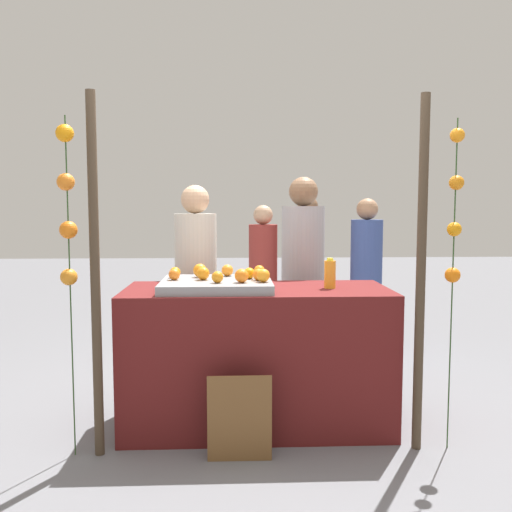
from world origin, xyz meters
TOP-DOWN VIEW (x-y plane):
  - ground_plane at (0.00, 0.00)m, footprint 24.00×24.00m
  - stall_counter at (0.00, 0.00)m, footprint 1.74×0.73m
  - orange_tray at (-0.27, -0.03)m, footprint 0.71×0.61m
  - orange_0 at (-0.38, 0.12)m, footprint 0.09×0.09m
  - orange_1 at (0.03, -0.14)m, footprint 0.09×0.09m
  - orange_2 at (-0.05, 0.02)m, footprint 0.07×0.07m
  - orange_3 at (-0.26, -0.17)m, footprint 0.07×0.07m
  - orange_4 at (-0.10, -0.16)m, footprint 0.09×0.09m
  - orange_5 at (0.02, 0.14)m, footprint 0.08×0.08m
  - orange_6 at (0.01, -0.06)m, footprint 0.08×0.08m
  - orange_7 at (-0.20, 0.17)m, footprint 0.08×0.08m
  - orange_8 at (-0.35, -0.02)m, footprint 0.09×0.09m
  - orange_9 at (-0.54, -0.02)m, footprint 0.07×0.07m
  - orange_10 at (-0.55, 0.09)m, footprint 0.07×0.07m
  - juice_bottle at (0.48, -0.01)m, footprint 0.08×0.08m
  - chalkboard_sign at (-0.12, -0.52)m, footprint 0.37×0.03m
  - vendor_left at (-0.45, 0.68)m, footprint 0.33×0.33m
  - vendor_right at (0.40, 0.72)m, footprint 0.34×0.34m
  - crowd_person_0 at (1.15, 1.72)m, footprint 0.31×0.31m
  - crowd_person_1 at (0.62, 2.05)m, footprint 0.32×0.32m
  - crowd_person_2 at (0.15, 2.05)m, footprint 0.30×0.30m
  - canopy_post_left at (-0.95, -0.41)m, footprint 0.06×0.06m
  - canopy_post_right at (0.95, -0.41)m, footprint 0.06×0.06m
  - garland_strand_left at (-1.10, -0.41)m, footprint 0.11×0.11m
  - garland_strand_right at (1.14, -0.41)m, footprint 0.10×0.10m

SIDE VIEW (x-z plane):
  - ground_plane at x=0.00m, z-range 0.00..0.00m
  - chalkboard_sign at x=-0.12m, z-range -0.01..0.50m
  - stall_counter at x=0.00m, z-range 0.00..0.93m
  - crowd_person_2 at x=0.15m, z-range -0.05..1.43m
  - crowd_person_0 at x=1.15m, z-range -0.05..1.49m
  - crowd_person_1 at x=0.62m, z-range -0.05..1.52m
  - vendor_left at x=-0.45m, z-range -0.06..1.57m
  - vendor_right at x=0.40m, z-range -0.06..1.64m
  - orange_tray at x=-0.27m, z-range 0.93..0.99m
  - juice_bottle at x=0.48m, z-range 0.92..1.12m
  - orange_10 at x=-0.55m, z-range 0.99..1.06m
  - orange_9 at x=-0.54m, z-range 0.99..1.06m
  - orange_2 at x=-0.05m, z-range 0.99..1.06m
  - orange_3 at x=-0.26m, z-range 0.99..1.06m
  - orange_6 at x=0.01m, z-range 0.99..1.06m
  - orange_5 at x=0.02m, z-range 0.99..1.06m
  - orange_7 at x=-0.20m, z-range 0.99..1.07m
  - orange_1 at x=0.03m, z-range 0.99..1.07m
  - orange_8 at x=-0.35m, z-range 0.99..1.07m
  - orange_4 at x=-0.10m, z-range 0.99..1.07m
  - orange_0 at x=-0.38m, z-range 0.99..1.08m
  - canopy_post_left at x=-0.95m, z-range 0.00..2.11m
  - canopy_post_right at x=0.95m, z-range 0.00..2.11m
  - garland_strand_right at x=1.14m, z-range 0.44..2.41m
  - garland_strand_left at x=-1.10m, z-range 0.47..2.45m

